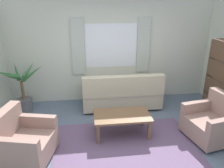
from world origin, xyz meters
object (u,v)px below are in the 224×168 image
(armchair_left, at_px, (23,141))
(potted_plant, at_px, (23,91))
(coffee_table, at_px, (122,117))
(couch, at_px, (122,94))
(armchair_right, at_px, (213,122))
(bookshelf, at_px, (223,79))

(armchair_left, relative_size, potted_plant, 0.84)
(coffee_table, xyz_separation_m, potted_plant, (-2.17, 1.27, 0.14))
(couch, relative_size, armchair_right, 1.93)
(armchair_left, bearing_deg, coffee_table, -60.05)
(armchair_right, bearing_deg, potted_plant, -124.07)
(couch, bearing_deg, coffee_table, 80.64)
(potted_plant, xyz_separation_m, bookshelf, (4.52, -0.76, 0.37))
(potted_plant, bearing_deg, couch, -3.01)
(armchair_right, height_order, potted_plant, potted_plant)
(couch, relative_size, bookshelf, 1.10)
(coffee_table, relative_size, potted_plant, 0.92)
(coffee_table, bearing_deg, couch, 80.64)
(armchair_right, relative_size, potted_plant, 0.82)
(armchair_left, distance_m, armchair_right, 3.47)
(coffee_table, height_order, potted_plant, potted_plant)
(couch, bearing_deg, bookshelf, 163.62)
(potted_plant, bearing_deg, armchair_right, -22.74)
(couch, xyz_separation_m, coffee_table, (-0.19, -1.15, 0.01))
(couch, distance_m, armchair_left, 2.57)
(armchair_right, bearing_deg, couch, -146.03)
(armchair_left, bearing_deg, couch, -35.94)
(couch, relative_size, potted_plant, 1.59)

